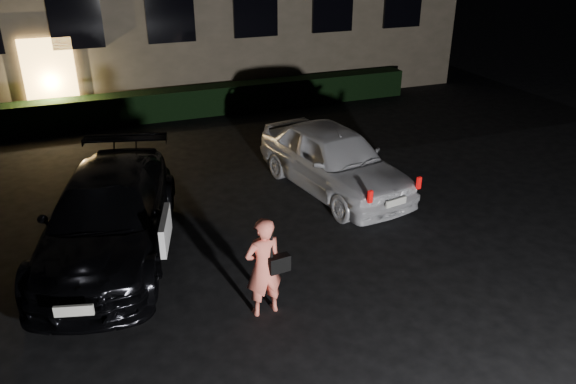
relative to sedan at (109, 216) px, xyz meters
name	(u,v)px	position (x,y,z in m)	size (l,w,h in m)	color
ground	(324,319)	(2.70, -3.09, -0.71)	(80.00, 80.00, 0.00)	black
hedge	(180,103)	(2.70, 7.41, -0.29)	(15.00, 0.70, 0.85)	black
sedan	(109,216)	(0.00, 0.00, 0.00)	(3.21, 5.25, 1.42)	black
hatch	(334,159)	(4.77, 1.00, 0.00)	(2.37, 4.41, 1.42)	white
man	(264,267)	(1.95, -2.60, 0.08)	(0.68, 0.44, 1.58)	#FF7560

